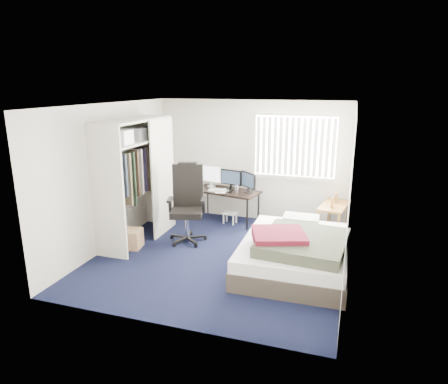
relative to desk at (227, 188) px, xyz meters
name	(u,v)px	position (x,y,z in m)	size (l,w,h in m)	color
ground	(220,256)	(0.42, -1.75, -0.71)	(4.20, 4.20, 0.00)	black
room_shell	(220,168)	(0.42, -1.75, 0.80)	(4.20, 4.20, 4.20)	silver
window_assembly	(295,147)	(1.32, 0.29, 0.89)	(1.72, 0.09, 1.32)	white
closet	(136,168)	(-1.25, -1.49, 0.64)	(0.64, 1.84, 2.22)	beige
desk	(227,188)	(0.00, 0.00, 0.00)	(1.46, 0.91, 1.13)	black
office_chair	(188,211)	(-0.38, -1.22, -0.17)	(0.83, 0.83, 1.43)	black
footstool	(230,215)	(0.11, -0.14, -0.53)	(0.32, 0.27, 0.24)	white
nightstand	(334,208)	(2.17, -0.18, -0.17)	(0.59, 0.96, 0.79)	brown
bed	(295,251)	(1.69, -1.84, -0.42)	(1.64, 2.16, 0.70)	#3B332A
pine_box	(129,238)	(-1.23, -1.90, -0.55)	(0.44, 0.33, 0.33)	tan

